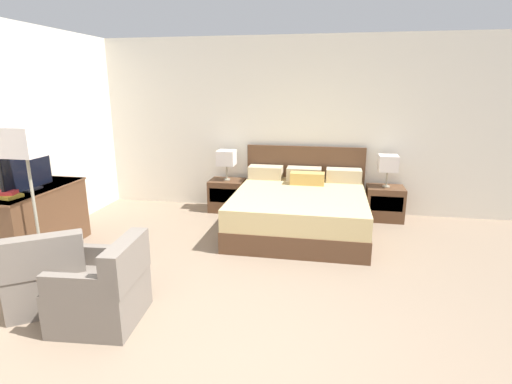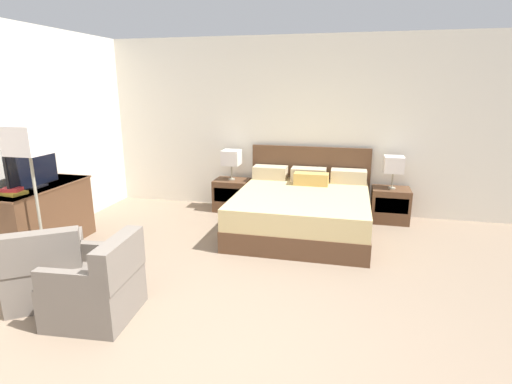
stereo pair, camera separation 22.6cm
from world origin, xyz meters
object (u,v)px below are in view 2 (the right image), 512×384
Objects in this scene: nightstand_left at (232,195)px; nightstand_right at (390,205)px; tv at (32,167)px; armchair_by_window at (46,271)px; table_lamp_right at (394,165)px; dresser at (43,217)px; book_red_cover at (14,193)px; table_lamp_left at (231,158)px; book_blue_cover at (11,190)px; floor_lamp at (29,148)px; bed at (302,209)px; armchair_companion at (98,288)px.

nightstand_right is (2.51, 0.00, 0.00)m from nightstand_left.
armchair_by_window is at bearing -47.49° from tv.
dresser is (-4.35, -2.10, -0.46)m from table_lamp_right.
nightstand_right is 2.26× the size of book_red_cover.
table_lamp_left reaches higher than nightstand_left.
book_blue_cover is at bearing -91.43° from tv.
dresser is 0.60m from book_blue_cover.
book_blue_cover is 0.21× the size of armchair_by_window.
table_lamp_right is at bearing 25.78° from dresser.
nightstand_left is at bearing 73.74° from armchair_by_window.
nightstand_left is 0.34× the size of floor_lamp.
book_blue_cover is (-4.36, -2.50, 0.62)m from nightstand_right.
book_blue_cover reaches higher than nightstand_right.
table_lamp_left is 3.10m from book_red_cover.
bed reaches higher than book_red_cover.
dresser is (-3.10, -1.40, 0.11)m from bed.
dresser is at bearing 89.15° from book_blue_cover.
nightstand_right is at bearing 33.76° from floor_lamp.
armchair_by_window is (-0.92, -3.16, 0.03)m from nightstand_left.
book_blue_cover is at bearing 164.16° from floor_lamp.
bed is 3.60m from book_red_cover.
nightstand_left is 0.73× the size of armchair_companion.
table_lamp_right is at bearing 26.41° from tv.
tv is (-1.84, -2.16, 0.81)m from nightstand_left.
bed is 1.44m from nightstand_left.
book_blue_cover is at bearing -126.50° from table_lamp_left.
floor_lamp reaches higher than table_lamp_right.
tv is at bearing -154.82° from bed.
armchair_by_window is 0.59× the size of floor_lamp.
table_lamp_right is at bearing 0.00° from table_lamp_left.
floor_lamp is (0.43, -0.46, 0.31)m from tv.
armchair_companion reaches higher than nightstand_right.
book_blue_cover is 0.68m from floor_lamp.
dresser is 0.84× the size of floor_lamp.
armchair_by_window is at bearing -106.25° from table_lamp_left.
nightstand_left is 3.17m from book_blue_cover.
nightstand_right is at bearing 42.68° from armchair_by_window.
book_blue_cover is at bearing 180.00° from book_red_cover.
armchair_by_window is (0.92, -1.00, -0.78)m from tv.
book_red_cover is 1.20× the size of book_blue_cover.
nightstand_right is (1.25, 0.70, -0.05)m from bed.
nightstand_left is 2.80m from dresser.
nightstand_left is at bearing 48.71° from dresser.
book_red_cover is (0.02, -0.40, 0.42)m from dresser.
table_lamp_left is at bearing 73.75° from armchair_by_window.
dresser is 5.53× the size of book_red_cover.
book_red_cover is at bearing 152.35° from armchair_companion.
tv is at bearing 88.57° from book_blue_cover.
nightstand_left is at bearing 150.73° from bed.
nightstand_right is at bearing 29.83° from book_blue_cover.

